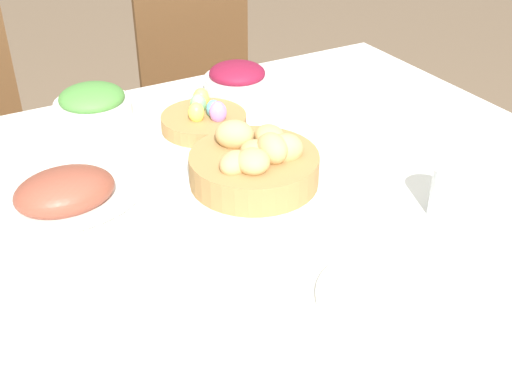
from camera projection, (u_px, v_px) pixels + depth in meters
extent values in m
cube|color=silver|center=(226.00, 337.00, 1.47)|extent=(1.57, 1.15, 0.78)
cylinder|color=brown|center=(203.00, 232.00, 2.11)|extent=(0.03, 0.03, 0.42)
cylinder|color=brown|center=(300.00, 199.00, 2.28)|extent=(0.03, 0.03, 0.42)
cylinder|color=brown|center=(155.00, 180.00, 2.40)|extent=(0.03, 0.03, 0.42)
cylinder|color=brown|center=(245.00, 155.00, 2.57)|extent=(0.03, 0.03, 0.42)
cube|color=brown|center=(224.00, 136.00, 2.22)|extent=(0.43, 0.43, 0.02)
cube|color=brown|center=(195.00, 49.00, 2.23)|extent=(0.42, 0.03, 0.48)
cylinder|color=brown|center=(61.00, 278.00, 1.92)|extent=(0.03, 0.03, 0.42)
cylinder|color=brown|center=(39.00, 213.00, 2.21)|extent=(0.03, 0.03, 0.42)
cylinder|color=#9E7542|center=(254.00, 168.00, 1.28)|extent=(0.26, 0.26, 0.06)
ellipsoid|color=tan|center=(285.00, 149.00, 1.26)|extent=(0.09, 0.08, 0.06)
ellipsoid|color=tan|center=(257.00, 153.00, 1.25)|extent=(0.07, 0.08, 0.05)
ellipsoid|color=tan|center=(253.00, 162.00, 1.21)|extent=(0.08, 0.08, 0.05)
ellipsoid|color=tan|center=(269.00, 136.00, 1.31)|extent=(0.07, 0.08, 0.04)
ellipsoid|color=tan|center=(234.00, 135.00, 1.29)|extent=(0.10, 0.10, 0.06)
ellipsoid|color=tan|center=(272.00, 149.00, 1.24)|extent=(0.06, 0.08, 0.06)
ellipsoid|color=tan|center=(235.00, 163.00, 1.22)|extent=(0.09, 0.08, 0.05)
cylinder|color=#9E7542|center=(204.00, 122.00, 1.49)|extent=(0.20, 0.20, 0.03)
ellipsoid|color=#7FCC7A|center=(198.00, 104.00, 1.49)|extent=(0.04, 0.04, 0.05)
ellipsoid|color=#F4D151|center=(201.00, 98.00, 1.51)|extent=(0.04, 0.04, 0.05)
ellipsoid|color=#60B2E0|center=(214.00, 109.00, 1.47)|extent=(0.03, 0.03, 0.04)
ellipsoid|color=#F4D151|center=(196.00, 113.00, 1.45)|extent=(0.04, 0.04, 0.05)
ellipsoid|color=#B27AD1|center=(218.00, 112.00, 1.45)|extent=(0.04, 0.04, 0.05)
ellipsoid|color=silver|center=(67.00, 203.00, 1.22)|extent=(0.29, 0.20, 0.01)
ellipsoid|color=brown|center=(65.00, 191.00, 1.20)|extent=(0.19, 0.14, 0.08)
cylinder|color=silver|center=(94.00, 110.00, 1.53)|extent=(0.18, 0.18, 0.05)
ellipsoid|color=#478438|center=(92.00, 97.00, 1.51)|extent=(0.15, 0.15, 0.05)
cylinder|color=silver|center=(237.00, 86.00, 1.64)|extent=(0.17, 0.17, 0.05)
ellipsoid|color=maroon|center=(237.00, 73.00, 1.62)|extent=(0.14, 0.14, 0.05)
cylinder|color=silver|center=(391.00, 298.00, 0.99)|extent=(0.23, 0.23, 0.01)
cube|color=silver|center=(314.00, 331.00, 0.93)|extent=(0.02, 0.18, 0.00)
cube|color=silver|center=(458.00, 271.00, 1.05)|extent=(0.02, 0.18, 0.00)
cube|color=silver|center=(472.00, 265.00, 1.06)|extent=(0.02, 0.18, 0.00)
cylinder|color=silver|center=(452.00, 192.00, 1.17)|extent=(0.08, 0.08, 0.10)
cube|color=silver|center=(209.00, 282.00, 1.01)|extent=(0.13, 0.08, 0.03)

